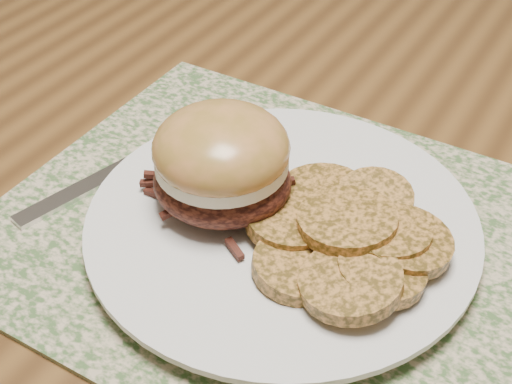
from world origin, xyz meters
TOP-DOWN VIEW (x-y plane):
  - dining_table at (0.00, 0.00)m, footprint 1.50×0.90m
  - placemat at (-0.07, -0.06)m, footprint 0.45×0.33m
  - dinner_plate at (-0.09, -0.06)m, footprint 0.26×0.26m
  - pork_sandwich at (-0.13, -0.07)m, footprint 0.12×0.12m
  - roasted_potatoes at (-0.03, -0.06)m, footprint 0.16×0.16m
  - fork at (-0.23, -0.06)m, footprint 0.07×0.19m

SIDE VIEW (x-z plane):
  - dining_table at x=0.00m, z-range 0.30..1.05m
  - placemat at x=-0.07m, z-range 0.75..0.75m
  - fork at x=-0.23m, z-range 0.75..0.76m
  - dinner_plate at x=-0.09m, z-range 0.75..0.77m
  - roasted_potatoes at x=-0.03m, z-range 0.76..0.80m
  - pork_sandwich at x=-0.13m, z-range 0.77..0.84m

